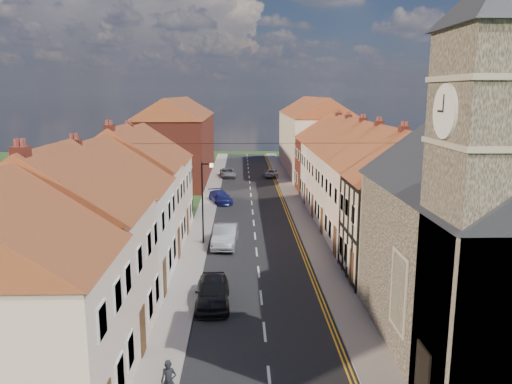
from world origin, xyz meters
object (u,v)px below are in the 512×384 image
Objects in this scene: car_mid at (225,235)px; pedestrian_left at (169,381)px; car_distant_b at (271,173)px; car_far at (220,197)px; car_near at (213,292)px; car_distant at (228,173)px; church at (501,225)px; lamppost at (204,198)px.

pedestrian_left is (-1.45, -19.03, 0.13)m from car_mid.
car_far is at bearing 71.45° from car_distant_b.
car_near is at bearing -88.47° from car_mid.
car_distant_b is at bearing -4.87° from car_distant.
car_mid is 14.60m from car_far.
car_far is 1.07× the size of car_distant_b.
car_mid is 30.39m from car_distant.
car_near is 1.04× the size of car_distant.
church is 3.45× the size of car_near.
car_distant is (-12.22, 46.68, -5.29)m from church.
pedestrian_left is (-0.50, -33.61, 0.31)m from car_far.
car_far is at bearing 91.44° from pedestrian_left.
church is at bearing -86.57° from car_far.
church is at bearing -80.19° from car_distant.
car_mid reaches higher than car_distant.
car_distant is (-0.61, 30.39, -0.19)m from car_mid.
car_distant_b is (6.64, 49.42, -0.37)m from pedestrian_left.
car_far is at bearing 97.17° from car_mid.
car_far is 16.96m from car_distant_b.
car_distant_b is (-6.42, 46.68, -5.34)m from church.
car_near is 25.06m from car_far.
pedestrian_left is (-0.84, -49.42, 0.32)m from car_distant.
church reaches higher than car_near.
car_distant_b is at bearing 80.33° from car_near.
car_near is at bearing -107.36° from car_far.
car_distant is 49.43m from pedestrian_left.
church is at bearing -51.70° from lamppost.
car_distant is at bearing 88.19° from lamppost.
lamppost is 19.60m from pedestrian_left.
lamppost is 11.29m from car_near.
car_distant is 1.10× the size of car_distant_b.
car_mid is at bearing 125.49° from church.
lamppost is at bearing 92.62° from pedestrian_left.
car_mid is (-11.61, 16.29, -5.09)m from church.
car_far is (-12.56, 30.86, -5.27)m from church.
car_near is (1.20, -10.87, -2.79)m from lamppost.
church is 3.66× the size of car_far.
car_distant_b is (6.75, 30.00, -3.00)m from lamppost.
lamppost is 30.90m from car_distant_b.
car_mid is 19.09m from pedestrian_left.
church reaches higher than car_mid.
pedestrian_left is at bearing -99.22° from car_near.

